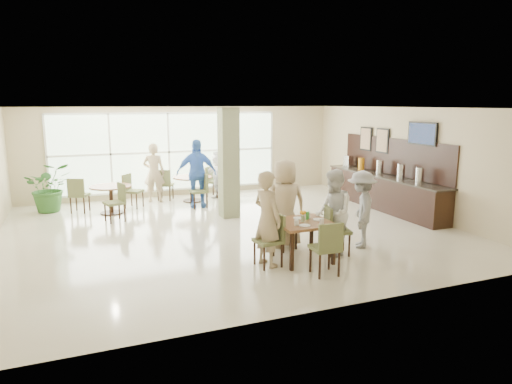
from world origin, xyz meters
name	(u,v)px	position (x,y,z in m)	size (l,w,h in m)	color
ground	(229,230)	(0.00, 0.00, 0.00)	(10.00, 10.00, 0.00)	beige
room_shell	(228,157)	(0.00, 0.00, 1.70)	(10.00, 10.00, 10.00)	white
window_bank	(169,152)	(-0.50, 4.46, 1.40)	(7.00, 0.04, 7.00)	silver
column	(229,163)	(0.40, 1.20, 1.40)	(0.45, 0.45, 2.80)	#6A724F
main_table	(303,226)	(0.62, -2.50, 0.66)	(1.00, 1.00, 0.75)	brown
round_table_left	(111,192)	(-2.42, 2.70, 0.57)	(1.09, 1.09, 0.75)	brown
round_table_right	(193,182)	(-0.02, 3.43, 0.59)	(1.16, 1.16, 0.75)	brown
chairs_main_table	(304,236)	(0.63, -2.51, 0.47)	(2.04, 2.04, 0.95)	#505B32
chairs_table_left	(109,196)	(-2.46, 2.70, 0.47)	(2.03, 1.99, 0.95)	#505B32
chairs_table_right	(193,186)	(-0.01, 3.41, 0.47)	(2.16, 1.94, 0.95)	#505B32
tabletop_clutter	(304,218)	(0.64, -2.52, 0.81)	(0.78, 0.72, 0.21)	white
buffet_counter	(384,189)	(4.70, 0.51, 0.55)	(0.64, 4.70, 1.95)	black
wall_tv	(422,134)	(4.94, -0.60, 2.15)	(0.06, 1.00, 0.58)	black
framed_art_a	(382,141)	(4.95, 1.00, 1.85)	(0.05, 0.55, 0.70)	black
framed_art_b	(366,139)	(4.95, 1.80, 1.85)	(0.05, 0.55, 0.70)	black
potted_plant	(49,187)	(-3.94, 3.54, 0.67)	(1.20, 1.20, 1.34)	#2E6126
teen_left	(267,219)	(-0.10, -2.50, 0.87)	(0.63, 0.42, 1.74)	tan
teen_far	(285,204)	(0.66, -1.62, 0.90)	(0.88, 0.48, 1.80)	tan
teen_right	(333,213)	(1.32, -2.41, 0.83)	(0.81, 0.63, 1.67)	white
teen_standing	(361,209)	(2.11, -2.19, 0.79)	(1.02, 0.58, 1.57)	#939496
adult_a	(196,173)	(-0.09, 2.63, 0.96)	(1.13, 0.64, 1.92)	#4579D1
adult_b	(219,175)	(0.80, 3.44, 0.75)	(1.39, 0.60, 1.49)	white
adult_standing	(154,173)	(-1.10, 3.73, 0.88)	(0.64, 0.42, 1.76)	tan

